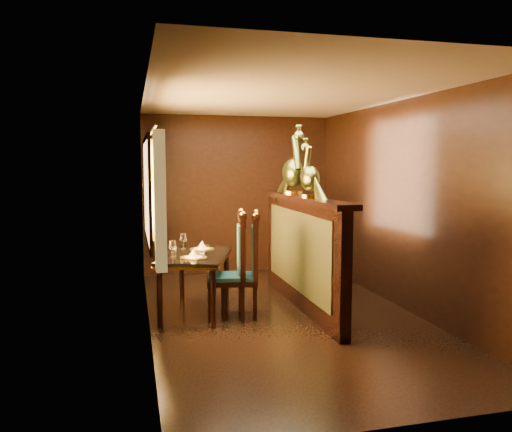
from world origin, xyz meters
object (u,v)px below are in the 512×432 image
object	(u,v)px
dining_table	(195,260)
peacock_left	(310,167)
chair_right	(250,261)
peacock_right	(293,160)
chair_left	(236,261)

from	to	relation	value
dining_table	peacock_left	size ratio (longest dim) A/B	1.98
dining_table	peacock_left	bearing A→B (deg)	3.09
chair_right	peacock_right	xyz separation A→B (m)	(0.69, 0.53, 1.16)
chair_left	peacock_left	bearing A→B (deg)	1.81
dining_table	peacock_right	size ratio (longest dim) A/B	1.59
chair_left	peacock_left	xyz separation A→B (m)	(0.85, -0.11, 1.06)
dining_table	chair_left	distance (m)	0.49
chair_left	chair_right	bearing A→B (deg)	2.23
chair_right	peacock_right	world-z (taller)	peacock_right
peacock_right	peacock_left	bearing A→B (deg)	-90.00
chair_left	peacock_right	xyz separation A→B (m)	(0.85, 0.51, 1.15)
chair_right	peacock_left	distance (m)	1.28
dining_table	chair_right	bearing A→B (deg)	-5.40
chair_left	chair_right	xyz separation A→B (m)	(0.16, -0.02, -0.01)
chair_right	peacock_right	distance (m)	1.44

